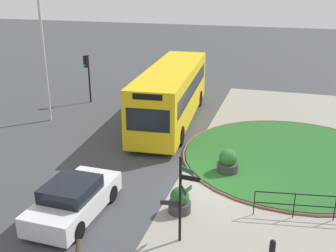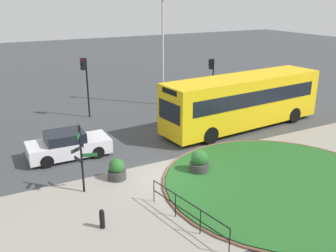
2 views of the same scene
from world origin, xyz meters
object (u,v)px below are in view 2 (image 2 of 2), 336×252
bollard_foreground (102,219)px  bus_yellow (243,100)px  car_far_lane (68,145)px  planter_near_signpost (199,163)px  traffic_light_far (212,70)px  lamppost_tall (163,49)px  planter_kerbside (117,170)px  signpost_directional (81,156)px  traffic_light_near (85,75)px

bollard_foreground → bus_yellow: bus_yellow is taller
car_far_lane → planter_near_signpost: car_far_lane is taller
bus_yellow → traffic_light_far: size_ratio=3.41×
bus_yellow → planter_near_signpost: (-5.94, -4.27, -1.23)m
traffic_light_far → lamppost_tall: (-4.01, 0.54, 1.80)m
traffic_light_far → planter_kerbside: size_ratio=3.26×
signpost_directional → bollard_foreground: 3.16m
signpost_directional → traffic_light_far: size_ratio=0.93×
signpost_directional → bus_yellow: 11.80m
signpost_directional → traffic_light_near: traffic_light_near is taller
signpost_directional → traffic_light_far: (13.34, 10.04, 0.70)m
lamppost_tall → planter_near_signpost: 12.53m
traffic_light_far → planter_near_signpost: 13.55m
bollard_foreground → lamppost_tall: 16.91m
bus_yellow → car_far_lane: 10.91m
bus_yellow → traffic_light_near: size_ratio=2.74×
bus_yellow → lamppost_tall: bearing=-79.2°
car_far_lane → planter_kerbside: car_far_lane is taller
bollard_foreground → planter_kerbside: size_ratio=0.76×
car_far_lane → traffic_light_near: size_ratio=1.03×
planter_kerbside → planter_near_signpost: bearing=-18.2°
bollard_foreground → car_far_lane: size_ratio=0.18×
bus_yellow → traffic_light_far: traffic_light_far is taller
car_far_lane → planter_kerbside: bearing=-69.0°
traffic_light_far → planter_kerbside: 15.20m
lamppost_tall → planter_near_signpost: bearing=-109.6°
planter_near_signpost → bus_yellow: bearing=35.7°
traffic_light_near → planter_kerbside: (-1.63, -9.71, -2.51)m
signpost_directional → bollard_foreground: signpost_directional is taller
car_far_lane → planter_kerbside: size_ratio=4.17×
bollard_foreground → car_far_lane: 6.96m
bus_yellow → car_far_lane: size_ratio=2.67×
bollard_foreground → car_far_lane: car_far_lane is taller
bollard_foreground → lamppost_tall: size_ratio=0.10×
traffic_light_near → planter_kerbside: bearing=69.5°
car_far_lane → planter_near_signpost: (4.90, -4.76, -0.13)m
bollard_foreground → traffic_light_near: 13.77m
signpost_directional → planter_near_signpost: 5.48m
bollard_foreground → traffic_light_far: size_ratio=0.23×
signpost_directional → bus_yellow: size_ratio=0.27×
bus_yellow → planter_near_signpost: bus_yellow is taller
traffic_light_near → planter_kerbside: 10.16m
bollard_foreground → traffic_light_far: traffic_light_far is taller
bus_yellow → traffic_light_near: traffic_light_near is taller
bus_yellow → planter_kerbside: size_ratio=11.12×
bollard_foreground → traffic_light_near: (3.49, 13.07, 2.56)m
bus_yellow → car_far_lane: bus_yellow is taller
traffic_light_far → lamppost_tall: 4.43m
traffic_light_near → planter_kerbside: size_ratio=4.05×
bollard_foreground → lamppost_tall: bearing=54.7°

